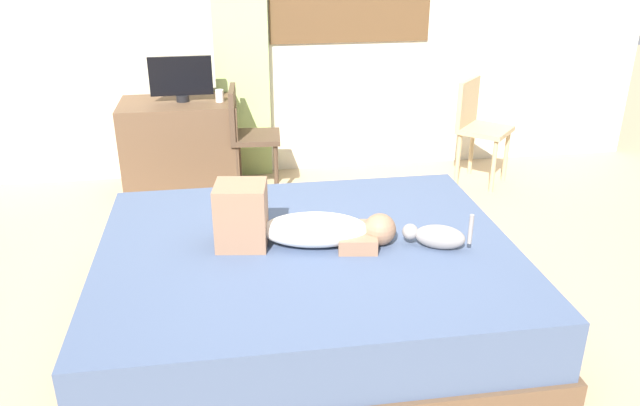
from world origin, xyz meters
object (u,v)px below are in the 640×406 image
at_px(bed, 307,283).
at_px(chair_by_desk, 247,132).
at_px(cup, 220,96).
at_px(chair_spare, 477,123).
at_px(desk, 181,147).
at_px(cat, 436,236).
at_px(person_lying, 296,225).
at_px(tv_monitor, 181,78).

bearing_deg(bed, chair_by_desk, 96.78).
height_order(cup, chair_spare, chair_spare).
bearing_deg(desk, cat, -56.60).
xyz_separation_m(bed, cup, (-0.42, 1.95, 0.56)).
bearing_deg(chair_by_desk, desk, 167.31).
relative_size(person_lying, desk, 1.05).
xyz_separation_m(bed, desk, (-0.75, 2.01, 0.15)).
height_order(cat, cup, cup).
xyz_separation_m(cat, chair_spare, (1.01, 1.97, -0.01)).
bearing_deg(tv_monitor, person_lying, -71.86).
bearing_deg(desk, tv_monitor, 0.00).
distance_m(tv_monitor, cup, 0.32).
height_order(desk, chair_by_desk, chair_by_desk).
distance_m(tv_monitor, chair_spare, 2.41).
bearing_deg(cup, bed, -77.92).
relative_size(person_lying, tv_monitor, 1.96).
height_order(cup, chair_by_desk, chair_by_desk).
bearing_deg(cat, tv_monitor, 122.55).
bearing_deg(chair_spare, person_lying, -133.51).
relative_size(desk, tv_monitor, 1.87).
distance_m(desk, chair_spare, 2.43).
bearing_deg(chair_by_desk, person_lying, -84.76).
relative_size(person_lying, cat, 2.82).
xyz_separation_m(desk, chair_spare, (2.42, -0.17, 0.14)).
distance_m(bed, desk, 2.15).
relative_size(cup, chair_by_desk, 0.11).
distance_m(desk, tv_monitor, 0.55).
relative_size(bed, person_lying, 2.37).
xyz_separation_m(cup, chair_by_desk, (0.19, -0.07, -0.28)).
bearing_deg(bed, cat, -11.07).
height_order(person_lying, chair_by_desk, chair_by_desk).
relative_size(tv_monitor, chair_by_desk, 0.56).
height_order(bed, cat, cat).
bearing_deg(chair_spare, cup, 176.74).
bearing_deg(cat, chair_by_desk, 113.66).
relative_size(tv_monitor, chair_spare, 0.56).
xyz_separation_m(tv_monitor, chair_by_desk, (0.48, -0.12, -0.41)).
relative_size(bed, cup, 23.80).
bearing_deg(cat, desk, 123.40).
relative_size(desk, chair_spare, 1.05).
height_order(person_lying, cup, cup).
distance_m(cat, chair_by_desk, 2.20).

